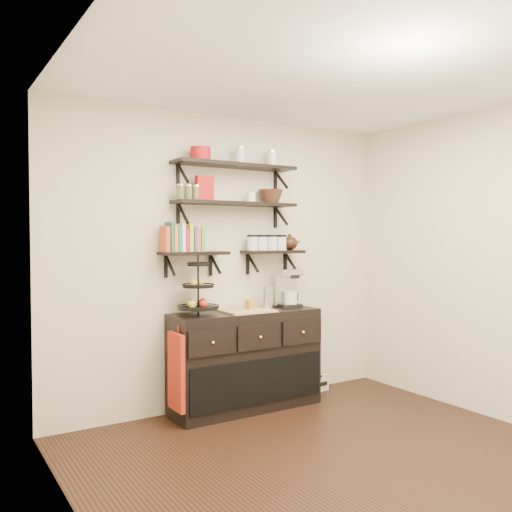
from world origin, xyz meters
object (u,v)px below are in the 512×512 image
at_px(coffee_maker, 288,289).
at_px(sideboard, 246,360).
at_px(fruit_stand, 198,295).
at_px(radio, 313,382).

bearing_deg(coffee_maker, sideboard, -164.96).
height_order(sideboard, fruit_stand, fruit_stand).
bearing_deg(radio, fruit_stand, 177.87).
xyz_separation_m(fruit_stand, radio, (1.35, 0.12, -0.99)).
bearing_deg(radio, sideboard, -179.28).
bearing_deg(radio, coffee_maker, -173.35).
height_order(coffee_maker, radio, coffee_maker).
distance_m(fruit_stand, radio, 1.68).
relative_size(fruit_stand, radio, 1.65).
relative_size(coffee_maker, radio, 1.18).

